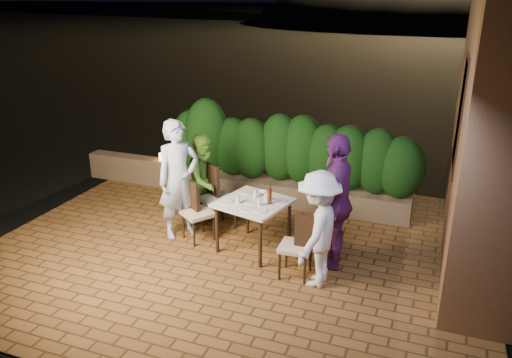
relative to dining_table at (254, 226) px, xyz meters
The scene contains 30 objects.
ground 0.69m from the dining_table, 115.65° to the right, with size 400.00×400.00×0.00m, color black.
terrace_floor 0.51m from the dining_table, behind, with size 7.00×6.00×0.15m, color brown.
window_pane 3.20m from the dining_table, 21.08° to the left, with size 0.08×1.00×1.40m, color black.
window_frame 3.20m from the dining_table, 21.15° to the left, with size 0.06×1.15×1.55m, color black.
planter 1.80m from the dining_table, 91.39° to the left, with size 4.20×0.55×0.40m, color brown.
hedge 1.88m from the dining_table, 91.39° to the left, with size 4.00×0.70×1.10m, color #11390F, non-canonical shape.
parapet 3.53m from the dining_table, 149.50° to the left, with size 2.20×0.30×0.50m, color brown.
hill 59.68m from the dining_table, 88.31° to the left, with size 52.00×40.00×22.00m, color black.
dining_table is the anchor object (origin of this frame).
plate_nw 0.55m from the dining_table, 155.27° to the right, with size 0.22×0.22×0.01m, color white.
plate_sw 0.53m from the dining_table, 130.41° to the left, with size 0.20×0.20×0.01m, color white.
plate_ne 0.50m from the dining_table, 54.16° to the right, with size 0.21×0.21×0.01m, color white.
plate_se 0.53m from the dining_table, 22.47° to the left, with size 0.22×0.22×0.01m, color white.
plate_centre 0.38m from the dining_table, 136.24° to the right, with size 0.22×0.22×0.01m, color white.
plate_front 0.48m from the dining_table, 87.02° to the right, with size 0.20×0.20×0.01m, color white.
glass_nw 0.49m from the dining_table, 140.31° to the right, with size 0.07×0.07×0.11m, color silver.
glass_sw 0.46m from the dining_table, 101.90° to the left, with size 0.06×0.06×0.11m, color silver.
glass_ne 0.46m from the dining_table, 39.82° to the right, with size 0.06×0.06×0.10m, color silver.
glass_se 0.47m from the dining_table, 24.55° to the left, with size 0.07×0.07×0.12m, color silver.
beer_bottle 0.57m from the dining_table, ahead, with size 0.06×0.06×0.29m, color #4A1F0C, non-canonical shape.
bowl 0.50m from the dining_table, 90.67° to the left, with size 0.16×0.16×0.04m, color white.
chair_left_front 0.89m from the dining_table, behind, with size 0.41×0.41×0.89m, color black, non-canonical shape.
chair_left_back 0.92m from the dining_table, 148.26° to the left, with size 0.46×0.46×1.00m, color black, non-canonical shape.
chair_right_front 0.91m from the dining_table, 31.83° to the right, with size 0.41×0.41×0.88m, color black, non-canonical shape.
chair_right_back 0.91m from the dining_table, ahead, with size 0.40×0.40×0.87m, color black, non-canonical shape.
diner_blue 1.32m from the dining_table, behind, with size 0.66×0.43×1.81m, color silver.
diner_green 1.22m from the dining_table, 151.81° to the left, with size 0.72×0.56×1.48m, color #6EBC3B.
diner_white 1.26m from the dining_table, 27.24° to the right, with size 0.97×0.56×1.51m, color white.
diner_purple 1.29m from the dining_table, ahead, with size 1.08×0.45×1.85m, color #612369.
parapet_lamp 3.14m from the dining_table, 145.06° to the left, with size 0.10×0.10×0.14m, color orange.
Camera 1 is at (2.57, -5.50, 3.48)m, focal length 35.00 mm.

